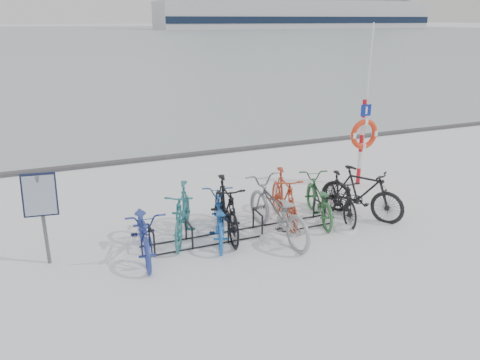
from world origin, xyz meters
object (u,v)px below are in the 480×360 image
object	(u,v)px
lifebuoy_station	(364,134)
cruise_ferry	(297,2)
info_board	(40,200)
bike_rack	(241,227)

from	to	relation	value
lifebuoy_station	cruise_ferry	bearing A→B (deg)	61.72
info_board	lifebuoy_station	world-z (taller)	lifebuoy_station
bike_rack	info_board	distance (m)	3.74
lifebuoy_station	cruise_ferry	size ratio (longest dim) A/B	0.03
bike_rack	info_board	world-z (taller)	info_board
bike_rack	lifebuoy_station	xyz separation A→B (m)	(4.01, 1.62, 1.18)
lifebuoy_station	cruise_ferry	world-z (taller)	cruise_ferry
lifebuoy_station	cruise_ferry	distance (m)	215.63
info_board	lifebuoy_station	distance (m)	7.73
lifebuoy_station	bike_rack	bearing A→B (deg)	-158.05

